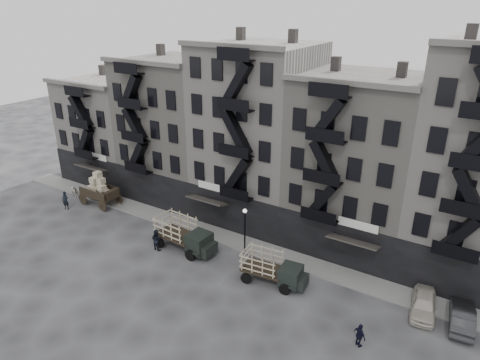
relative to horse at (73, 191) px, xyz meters
The scene contains 16 objects.
ground 19.54m from the horse, ahead, with size 140.00×140.00×0.00m, color #38383A.
sidewalk 19.47m from the horse, ahead, with size 55.00×2.50×0.15m, color slate.
building_west 9.31m from the horse, 94.49° to the left, with size 10.00×11.35×13.20m.
building_midwest 13.88m from the horse, 39.10° to the left, with size 10.00×11.35×16.20m.
building_center 22.25m from the horse, 21.49° to the left, with size 10.00×11.35×18.20m.
building_mideast 31.12m from the horse, 14.57° to the left, with size 10.00×11.35×16.20m.
lamp_post 22.50m from the horse, ahead, with size 0.36×0.36×4.28m.
horse is the anchor object (origin of this frame).
wagon 4.16m from the horse, ahead, with size 4.33×2.37×3.64m.
stake_truck_west 17.69m from the horse, ahead, with size 5.93×2.72×2.91m.
stake_truck_east 26.59m from the horse, ahead, with size 5.32×2.58×2.59m.
car_east 37.27m from the horse, ahead, with size 1.66×4.13×1.41m, color #BDB6A9.
car_far 39.76m from the horse, ahead, with size 1.50×4.32×1.42m, color #242426.
pedestrian_west 3.06m from the horse, 51.69° to the right, with size 0.73×0.48×2.00m, color black.
pedestrian_mid 15.83m from the horse, 12.02° to the right, with size 0.95×0.74×1.96m, color black.
policeman 34.78m from the horse, ahead, with size 1.01×0.42×1.72m, color black.
Camera 1 is at (19.72, -25.03, 20.66)m, focal length 32.00 mm.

